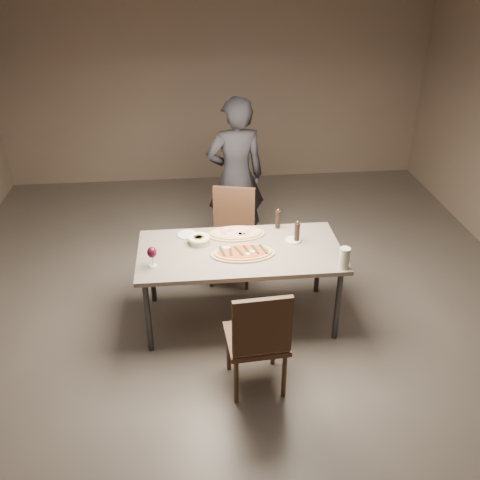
{
  "coord_description": "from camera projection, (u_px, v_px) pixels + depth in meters",
  "views": [
    {
      "loc": [
        -0.41,
        -4.05,
        3.13
      ],
      "look_at": [
        0.0,
        0.0,
        0.85
      ],
      "focal_mm": 40.0,
      "sensor_mm": 36.0,
      "label": 1
    }
  ],
  "objects": [
    {
      "name": "dining_table",
      "position": [
        240.0,
        255.0,
        4.74
      ],
      "size": [
        1.8,
        0.9,
        0.75
      ],
      "color": "gray",
      "rests_on": "ground"
    },
    {
      "name": "zucchini_pizza",
      "position": [
        243.0,
        253.0,
        4.64
      ],
      "size": [
        0.56,
        0.31,
        0.05
      ],
      "rotation": [
        0.0,
        0.0,
        0.43
      ],
      "color": "tan",
      "rests_on": "dining_table"
    },
    {
      "name": "pepper_mill_left",
      "position": [
        278.0,
        219.0,
        5.04
      ],
      "size": [
        0.05,
        0.05,
        0.2
      ],
      "rotation": [
        0.0,
        0.0,
        0.37
      ],
      "color": "black",
      "rests_on": "dining_table"
    },
    {
      "name": "room",
      "position": [
        240.0,
        182.0,
        4.4
      ],
      "size": [
        7.0,
        7.0,
        7.0
      ],
      "color": "#5E5751",
      "rests_on": "ground"
    },
    {
      "name": "oil_dish",
      "position": [
        293.0,
        240.0,
        4.85
      ],
      "size": [
        0.14,
        0.14,
        0.02
      ],
      "rotation": [
        0.0,
        0.0,
        0.25
      ],
      "color": "white",
      "rests_on": "dining_table"
    },
    {
      "name": "chair_near",
      "position": [
        259.0,
        337.0,
        4.0
      ],
      "size": [
        0.49,
        0.49,
        0.97
      ],
      "rotation": [
        0.0,
        0.0,
        0.07
      ],
      "color": "#422B1C",
      "rests_on": "ground"
    },
    {
      "name": "ham_pizza",
      "position": [
        236.0,
        233.0,
        4.95
      ],
      "size": [
        0.54,
        0.3,
        0.04
      ],
      "rotation": [
        0.0,
        0.0,
        0.16
      ],
      "color": "tan",
      "rests_on": "dining_table"
    },
    {
      "name": "pepper_mill_right",
      "position": [
        297.0,
        232.0,
        4.8
      ],
      "size": [
        0.05,
        0.05,
        0.21
      ],
      "rotation": [
        0.0,
        0.0,
        -0.34
      ],
      "color": "black",
      "rests_on": "dining_table"
    },
    {
      "name": "side_plate",
      "position": [
        187.0,
        235.0,
        4.95
      ],
      "size": [
        0.18,
        0.18,
        0.01
      ],
      "rotation": [
        0.0,
        0.0,
        -0.06
      ],
      "color": "white",
      "rests_on": "dining_table"
    },
    {
      "name": "carafe",
      "position": [
        344.0,
        258.0,
        4.41
      ],
      "size": [
        0.09,
        0.09,
        0.19
      ],
      "rotation": [
        0.0,
        0.0,
        -0.03
      ],
      "color": "silver",
      "rests_on": "dining_table"
    },
    {
      "name": "diner",
      "position": [
        236.0,
        177.0,
        5.83
      ],
      "size": [
        0.71,
        0.52,
        1.77
      ],
      "primitive_type": "imported",
      "rotation": [
        0.0,
        0.0,
        3.3
      ],
      "color": "black",
      "rests_on": "ground"
    },
    {
      "name": "chair_far",
      "position": [
        232.0,
        229.0,
        5.51
      ],
      "size": [
        0.55,
        0.55,
        0.96
      ],
      "rotation": [
        0.0,
        0.0,
        2.9
      ],
      "color": "#422B1C",
      "rests_on": "ground"
    },
    {
      "name": "wine_glass",
      "position": [
        152.0,
        253.0,
        4.42
      ],
      "size": [
        0.08,
        0.08,
        0.18
      ],
      "rotation": [
        0.0,
        0.0,
        -0.01
      ],
      "color": "silver",
      "rests_on": "dining_table"
    },
    {
      "name": "bread_basket",
      "position": [
        199.0,
        239.0,
        4.8
      ],
      "size": [
        0.2,
        0.2,
        0.07
      ],
      "rotation": [
        0.0,
        0.0,
        0.23
      ],
      "color": "beige",
      "rests_on": "dining_table"
    }
  ]
}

